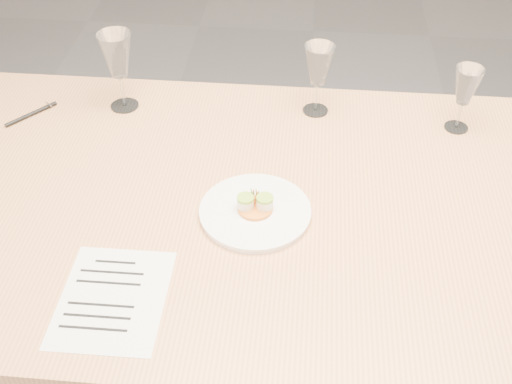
# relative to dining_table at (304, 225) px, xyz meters

# --- Properties ---
(dining_table) EXTENTS (2.40, 1.00, 0.75)m
(dining_table) POSITION_rel_dining_table_xyz_m (0.00, 0.00, 0.00)
(dining_table) COLOR tan
(dining_table) RESTS_ON ground
(dinner_plate) EXTENTS (0.25, 0.25, 0.07)m
(dinner_plate) POSITION_rel_dining_table_xyz_m (-0.11, -0.05, 0.08)
(dinner_plate) COLOR white
(dinner_plate) RESTS_ON dining_table
(recipe_sheet) EXTENTS (0.21, 0.26, 0.00)m
(recipe_sheet) POSITION_rel_dining_table_xyz_m (-0.37, -0.31, 0.07)
(recipe_sheet) COLOR white
(recipe_sheet) RESTS_ON dining_table
(ballpoint_pen) EXTENTS (0.11, 0.13, 0.01)m
(ballpoint_pen) POSITION_rel_dining_table_xyz_m (-0.75, 0.29, 0.07)
(ballpoint_pen) COLOR black
(ballpoint_pen) RESTS_ON dining_table
(wine_glass_0) EXTENTS (0.09, 0.09, 0.22)m
(wine_glass_0) POSITION_rel_dining_table_xyz_m (-0.51, 0.36, 0.22)
(wine_glass_0) COLOR white
(wine_glass_0) RESTS_ON dining_table
(wine_glass_1) EXTENTS (0.08, 0.08, 0.20)m
(wine_glass_1) POSITION_rel_dining_table_xyz_m (0.01, 0.38, 0.21)
(wine_glass_1) COLOR white
(wine_glass_1) RESTS_ON dining_table
(wine_glass_2) EXTENTS (0.07, 0.07, 0.18)m
(wine_glass_2) POSITION_rel_dining_table_xyz_m (0.38, 0.34, 0.19)
(wine_glass_2) COLOR white
(wine_glass_2) RESTS_ON dining_table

